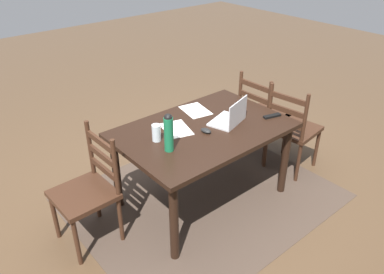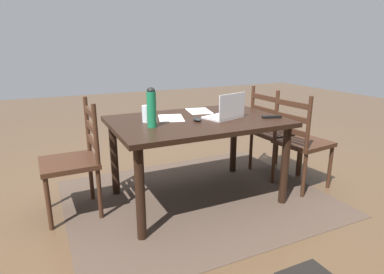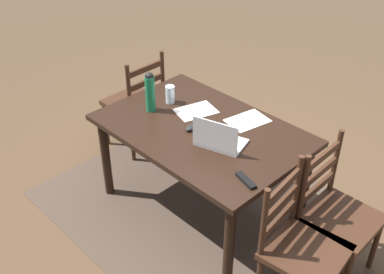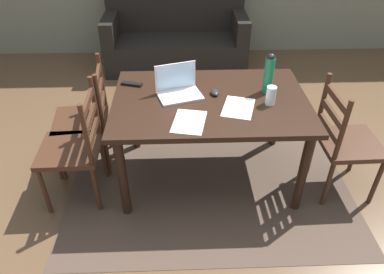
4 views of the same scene
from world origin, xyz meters
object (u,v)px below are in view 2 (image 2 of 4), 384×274
Objects in this scene: chair_left_near at (274,132)px; computer_mouse at (197,119)px; chair_right_near at (74,161)px; laptop at (227,112)px; water_bottle at (152,107)px; chair_left_far at (301,142)px; tv_remote at (272,117)px; drinking_glass at (146,114)px; dining_table at (197,129)px.

chair_left_near is 9.50× the size of computer_mouse.
chair_right_near is 1.34m from laptop.
water_bottle is at bearing 11.36° from chair_left_near.
chair_left_far is at bearing 90.04° from chair_left_near.
laptop is at bearing -179.26° from water_bottle.
chair_right_near is 2.04m from chair_left_near.
tv_remote is (0.41, 0.44, 0.30)m from chair_left_near.
water_bottle reaches higher than chair_right_near.
drinking_glass reaches higher than computer_mouse.
laptop is 0.40m from tv_remote.
chair_left_far is 0.51m from tv_remote.
computer_mouse is (0.04, 0.07, 0.11)m from dining_table.
dining_table is 14.67× the size of computer_mouse.
computer_mouse is (-0.39, 0.16, -0.05)m from drinking_glass.
dining_table is 4.69× the size of water_bottle.
chair_left_near reaches higher than computer_mouse.
chair_left_near is at bearing -175.67° from drinking_glass.
dining_table is at bearing -167.54° from water_bottle.
drinking_glass is (-0.01, -0.18, -0.09)m from water_bottle.
chair_left_near is at bearing -168.64° from water_bottle.
drinking_glass reaches higher than tv_remote.
water_bottle is 1.84× the size of tv_remote.
chair_left_far is 2.08m from chair_right_near.
drinking_glass is 1.09m from tv_remote.
drinking_glass is at bearing -29.57° from computer_mouse.
water_bottle is 0.21m from drinking_glass.
laptop reaches higher than computer_mouse.
chair_right_near is 6.79× the size of drinking_glass.
dining_table is at bearing -11.21° from chair_left_far.
water_bottle is at bearing 85.83° from drinking_glass.
dining_table is 1.54× the size of chair_right_near.
chair_right_near is at bearing -11.10° from chair_left_far.
drinking_glass reaches higher than dining_table.
dining_table is at bearing 10.88° from chair_left_near.
tv_remote is at bearing 158.36° from dining_table.
computer_mouse is 0.67m from tv_remote.
water_bottle is (0.69, 0.01, 0.10)m from laptop.
chair_left_near is at bearing -173.43° from computer_mouse.
chair_left_far is 3.04× the size of water_bottle.
drinking_glass is 1.40× the size of computer_mouse.
laptop is (0.78, 0.29, 0.35)m from chair_left_near.
dining_table is 8.63× the size of tv_remote.
dining_table is 0.30m from laptop.
water_bottle is 3.13× the size of computer_mouse.
chair_right_near is at bearing -12.80° from laptop.
laptop is 0.69m from water_bottle.
laptop reaches higher than chair_right_near.
chair_left_near is 6.79× the size of drinking_glass.
computer_mouse is at bearing 158.07° from drinking_glass.
tv_remote is (-0.65, 0.17, -0.01)m from computer_mouse.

